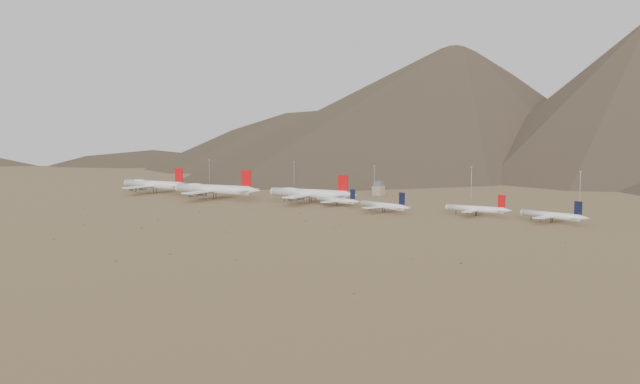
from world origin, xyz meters
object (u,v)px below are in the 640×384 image
Objects in this scene: widebody_west at (154,184)px; widebody_east at (309,193)px; widebody_centre at (214,189)px; narrowbody_a at (337,200)px; control_tower at (378,189)px; narrowbody_b at (384,206)px.

widebody_east is (154.34, 12.62, -0.34)m from widebody_west.
widebody_west is at bearing 166.65° from widebody_centre.
widebody_east is (77.53, 19.66, -0.71)m from widebody_centre.
control_tower is (-13.47, 84.28, 1.17)m from narrowbody_a.
widebody_west reaches higher than widebody_east.
control_tower is (-58.51, 98.56, 0.66)m from narrowbody_b.
control_tower is (91.19, 100.09, -2.87)m from widebody_centre.
narrowbody_b is (226.50, -5.51, -3.16)m from widebody_west.
widebody_west reaches higher than narrowbody_a.
widebody_west is 192.06m from control_tower.
widebody_centre is 2.06× the size of narrowbody_a.
widebody_west is 1.98× the size of narrowbody_a.
widebody_west is 154.85m from widebody_east.
widebody_east is 1.72× the size of narrowbody_b.
widebody_east reaches higher than narrowbody_b.
narrowbody_a reaches higher than control_tower.
widebody_centre is at bearing -163.49° from narrowbody_b.
narrowbody_a is at bearing -0.85° from widebody_west.
control_tower is at bearing 74.37° from widebody_east.
narrowbody_a is at bearing 178.34° from narrowbody_b.
widebody_centre is 79.98m from widebody_east.
widebody_west is at bearing -151.02° from control_tower.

